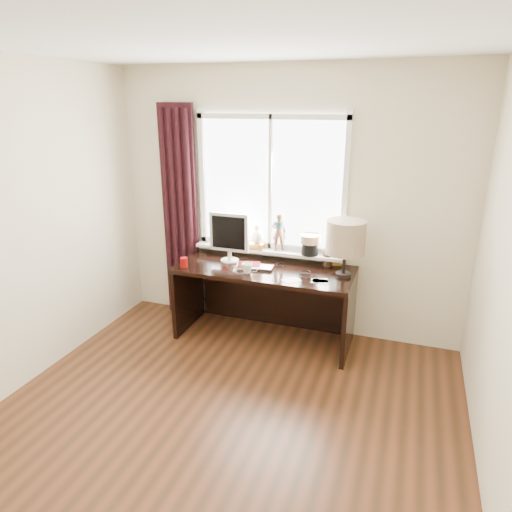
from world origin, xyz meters
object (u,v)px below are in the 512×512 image
at_px(mug, 247,268).
at_px(desk, 267,288).
at_px(laptop, 255,267).
at_px(monitor, 229,234).
at_px(red_cup, 184,262).
at_px(table_lamp, 346,238).

height_order(mug, desk, mug).
bearing_deg(desk, laptop, -121.60).
xyz_separation_m(desk, monitor, (-0.39, -0.02, 0.52)).
relative_size(laptop, desk, 0.20).
bearing_deg(laptop, monitor, 157.35).
relative_size(desk, monitor, 3.47).
relative_size(red_cup, desk, 0.06).
height_order(red_cup, desk, red_cup).
height_order(laptop, red_cup, red_cup).
distance_m(laptop, red_cup, 0.69).
bearing_deg(red_cup, desk, 23.82).
xyz_separation_m(laptop, monitor, (-0.31, 0.10, 0.26)).
distance_m(monitor, table_lamp, 1.13).
bearing_deg(monitor, laptop, -18.79).
height_order(red_cup, monitor, monitor).
bearing_deg(red_cup, table_lamp, 10.27).
height_order(red_cup, table_lamp, table_lamp).
relative_size(laptop, table_lamp, 0.67).
bearing_deg(mug, laptop, 78.33).
distance_m(red_cup, table_lamp, 1.54).
xyz_separation_m(laptop, mug, (-0.03, -0.14, 0.04)).
height_order(mug, red_cup, mug).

